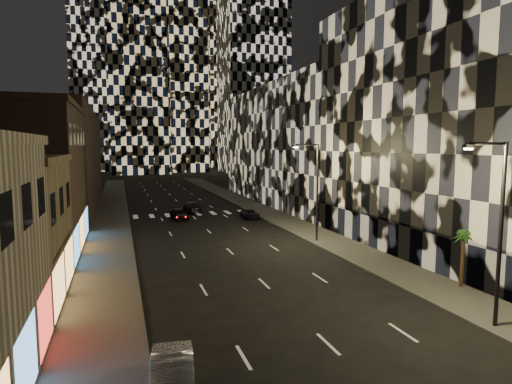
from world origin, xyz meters
TOP-DOWN VIEW (x-y plane):
  - sidewalk_left at (-10.00, 50.00)m, footprint 4.00×120.00m
  - sidewalk_right at (10.00, 50.00)m, footprint 4.00×120.00m
  - curb_left at (-7.90, 50.00)m, footprint 0.20×120.00m
  - curb_right at (7.90, 50.00)m, footprint 0.20×120.00m
  - retail_brown at (-17.00, 33.50)m, footprint 10.00×15.00m
  - retail_filler_left at (-17.00, 60.00)m, footprint 10.00×40.00m
  - midrise_right at (20.00, 24.50)m, footprint 16.00×25.00m
  - midrise_base at (12.30, 24.50)m, footprint 0.60×25.00m
  - midrise_filler_right at (20.00, 57.00)m, footprint 16.00×40.00m
  - tower_right_mid at (35.00, 135.00)m, footprint 20.00×20.00m
  - tower_left_back at (-12.00, 165.00)m, footprint 24.00×24.00m
  - tower_center_low at (-2.00, 140.00)m, footprint 18.00×18.00m
  - streetlight_near at (8.35, 10.00)m, footprint 2.55×0.25m
  - streetlight_far at (8.35, 30.00)m, footprint 2.55×0.25m
  - car_silver_parked at (-7.20, 9.09)m, footprint 2.03×4.52m
  - car_dark_midlane at (-2.01, 46.30)m, footprint 2.09×4.15m
  - car_dark_oncoming at (0.50, 51.63)m, footprint 2.09×5.01m
  - car_dark_rightlane at (6.51, 44.49)m, footprint 2.13×4.10m
  - palm_tree at (11.50, 15.28)m, footprint 1.83×1.81m

SIDE VIEW (x-z plane):
  - sidewalk_left at x=-10.00m, z-range 0.00..0.15m
  - sidewalk_right at x=10.00m, z-range 0.00..0.15m
  - curb_left at x=-7.90m, z-range 0.00..0.15m
  - curb_right at x=7.90m, z-range 0.00..0.15m
  - car_dark_rightlane at x=6.51m, z-range 0.00..1.10m
  - car_dark_midlane at x=-2.01m, z-range 0.00..1.36m
  - car_silver_parked at x=-7.20m, z-range 0.00..1.44m
  - car_dark_oncoming at x=0.50m, z-range 0.00..1.45m
  - midrise_base at x=12.30m, z-range 0.00..3.00m
  - palm_tree at x=11.50m, z-range 1.32..4.90m
  - streetlight_near at x=8.35m, z-range 0.85..9.85m
  - streetlight_far at x=8.35m, z-range 0.85..9.85m
  - retail_brown at x=-17.00m, z-range 0.00..12.00m
  - retail_filler_left at x=-17.00m, z-range 0.00..14.00m
  - midrise_filler_right at x=20.00m, z-range 0.00..18.00m
  - midrise_right at x=20.00m, z-range 0.00..22.00m
  - tower_center_low at x=-2.00m, z-range 0.00..95.00m
  - tower_right_mid at x=35.00m, z-range 0.00..100.00m
  - tower_left_back at x=-12.00m, z-range 0.00..120.00m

